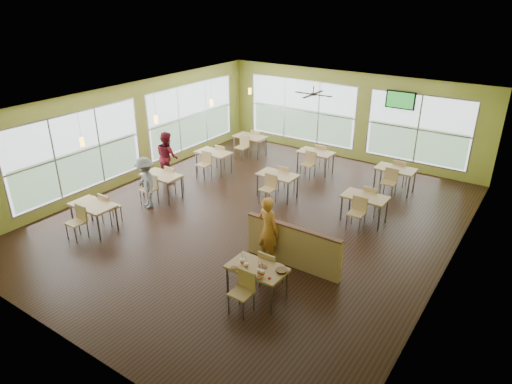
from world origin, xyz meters
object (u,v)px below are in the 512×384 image
man_plaid (268,230)px  food_basket (282,271)px  main_table (257,272)px  half_wall_divider (293,246)px

man_plaid → food_basket: man_plaid is taller
main_table → food_basket: (0.50, 0.14, 0.15)m
man_plaid → food_basket: (1.08, -1.19, -0.04)m
half_wall_divider → food_basket: size_ratio=9.76×
main_table → half_wall_divider: (0.00, 1.45, -0.11)m
main_table → food_basket: bearing=15.6°
half_wall_divider → man_plaid: 0.67m
half_wall_divider → food_basket: half_wall_divider is taller
main_table → man_plaid: 1.47m
food_basket → man_plaid: bearing=132.3°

